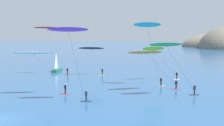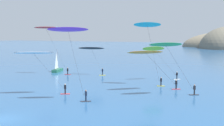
{
  "view_description": "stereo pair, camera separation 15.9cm",
  "coord_description": "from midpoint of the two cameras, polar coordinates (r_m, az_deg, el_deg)",
  "views": [
    {
      "loc": [
        24.9,
        -22.49,
        9.72
      ],
      "look_at": [
        2.12,
        24.27,
        4.33
      ],
      "focal_mm": 45.0,
      "sensor_mm": 36.0,
      "label": 1
    },
    {
      "loc": [
        25.04,
        -22.42,
        9.72
      ],
      "look_at": [
        2.12,
        24.27,
        4.33
      ],
      "focal_mm": 45.0,
      "sensor_mm": 36.0,
      "label": 2
    }
  ],
  "objects": [
    {
      "name": "ground_plane",
      "position": [
        34.96,
        -21.37,
        -10.65
      ],
      "size": [
        600.0,
        600.0,
        0.0
      ],
      "primitive_type": "plane",
      "color": "#285689"
    },
    {
      "name": "sailboat_near",
      "position": [
        74.24,
        -10.87,
        -1.22
      ],
      "size": [
        2.7,
        5.93,
        5.7
      ],
      "color": "#23664C",
      "rests_on": "ground"
    },
    {
      "name": "kitesurfer_red",
      "position": [
        68.96,
        -12.89,
        6.29
      ],
      "size": [
        8.59,
        3.73,
        11.54
      ],
      "color": "red",
      "rests_on": "ground"
    },
    {
      "name": "kitesurfer_purple",
      "position": [
        40.01,
        -8.59,
        5.75
      ],
      "size": [
        5.66,
        4.08,
        10.77
      ],
      "color": "#2D2D33",
      "rests_on": "ground"
    },
    {
      "name": "kitesurfer_lime",
      "position": [
        59.36,
        8.89,
        2.44
      ],
      "size": [
        7.26,
        5.91,
        7.24
      ],
      "color": "silver",
      "rests_on": "ground"
    },
    {
      "name": "kitesurfer_cyan",
      "position": [
        52.64,
        7.47,
        6.84
      ],
      "size": [
        6.02,
        2.71,
        11.96
      ],
      "color": "yellow",
      "rests_on": "ground"
    },
    {
      "name": "kitesurfer_black",
      "position": [
        66.28,
        -3.97,
        2.61
      ],
      "size": [
        6.58,
        2.69,
        6.73
      ],
      "color": "yellow",
      "rests_on": "ground"
    },
    {
      "name": "kitesurfer_green",
      "position": [
        44.12,
        11.37,
        3.03
      ],
      "size": [
        7.35,
        5.83,
        8.52
      ],
      "color": "#2D2D33",
      "rests_on": "ground"
    },
    {
      "name": "kitesurfer_orange",
      "position": [
        47.94,
        7.25,
        1.76
      ],
      "size": [
        8.2,
        6.96,
        7.02
      ],
      "color": "red",
      "rests_on": "ground"
    },
    {
      "name": "kitesurfer_white",
      "position": [
        46.02,
        -15.13,
        1.47
      ],
      "size": [
        7.9,
        5.34,
        7.04
      ],
      "color": "red",
      "rests_on": "ground"
    }
  ]
}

